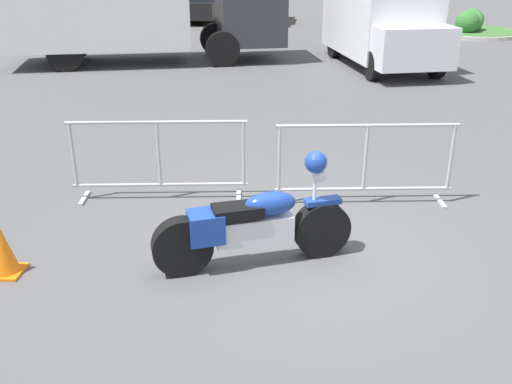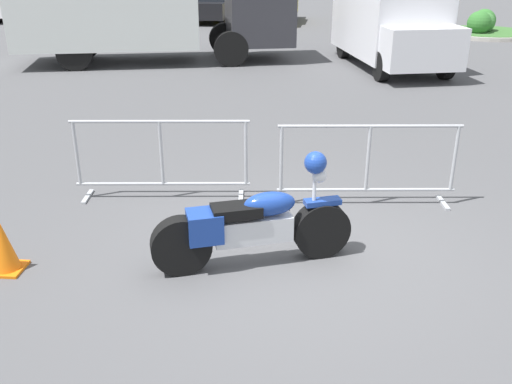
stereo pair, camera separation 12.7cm
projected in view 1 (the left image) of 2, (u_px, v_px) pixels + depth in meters
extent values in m
plane|color=#4C4C4F|center=(301.00, 255.00, 6.19)|extent=(120.00, 120.00, 0.00)
cylinder|color=black|center=(321.00, 229.00, 6.08)|extent=(0.64, 0.36, 0.62)
cylinder|color=black|center=(182.00, 247.00, 5.72)|extent=(0.64, 0.36, 0.62)
cube|color=silver|center=(254.00, 229.00, 5.86)|extent=(0.84, 0.47, 0.27)
ellipsoid|color=navy|center=(270.00, 204.00, 5.79)|extent=(0.59, 0.41, 0.25)
cube|color=black|center=(237.00, 211.00, 5.73)|extent=(0.56, 0.41, 0.12)
cube|color=navy|center=(206.00, 227.00, 5.70)|extent=(0.42, 0.40, 0.31)
cube|color=navy|center=(323.00, 201.00, 5.95)|extent=(0.41, 0.25, 0.06)
cylinder|color=silver|center=(315.00, 191.00, 5.87)|extent=(0.05, 0.05, 0.43)
sphere|color=silver|center=(320.00, 175.00, 5.82)|extent=(0.15, 0.15, 0.15)
sphere|color=navy|center=(316.00, 162.00, 5.75)|extent=(0.23, 0.23, 0.23)
cylinder|color=#9EA0A5|center=(156.00, 122.00, 7.16)|extent=(2.28, 0.22, 0.04)
cylinder|color=#9EA0A5|center=(161.00, 185.00, 7.50)|extent=(2.28, 0.22, 0.04)
cylinder|color=#9EA0A5|center=(73.00, 155.00, 7.30)|extent=(0.05, 0.05, 0.85)
cylinder|color=#9EA0A5|center=(159.00, 154.00, 7.33)|extent=(0.05, 0.05, 0.85)
cylinder|color=#9EA0A5|center=(244.00, 153.00, 7.36)|extent=(0.05, 0.05, 0.85)
cube|color=#9EA0A5|center=(84.00, 198.00, 7.55)|extent=(0.10, 0.44, 0.03)
cube|color=#9EA0A5|center=(239.00, 197.00, 7.60)|extent=(0.10, 0.44, 0.03)
cylinder|color=#9EA0A5|center=(368.00, 125.00, 7.03)|extent=(2.28, 0.22, 0.04)
cylinder|color=#9EA0A5|center=(363.00, 189.00, 7.37)|extent=(2.28, 0.22, 0.04)
cylinder|color=#9EA0A5|center=(279.00, 159.00, 7.17)|extent=(0.05, 0.05, 0.85)
cylinder|color=#9EA0A5|center=(366.00, 158.00, 7.20)|extent=(0.05, 0.05, 0.85)
cylinder|color=#9EA0A5|center=(451.00, 157.00, 7.23)|extent=(0.05, 0.05, 0.85)
cube|color=#9EA0A5|center=(284.00, 203.00, 7.42)|extent=(0.10, 0.44, 0.03)
cube|color=#9EA0A5|center=(440.00, 201.00, 7.47)|extent=(0.10, 0.44, 0.03)
cube|color=silver|center=(96.00, 0.00, 15.69)|extent=(5.38, 3.31, 2.50)
cube|color=#2D2D33|center=(250.00, 9.00, 16.44)|extent=(2.22, 2.52, 1.90)
cylinder|color=black|center=(216.00, 39.00, 17.56)|extent=(1.00, 0.48, 0.96)
cylinder|color=black|center=(222.00, 49.00, 15.81)|extent=(1.00, 0.48, 0.96)
cylinder|color=black|center=(74.00, 42.00, 16.94)|extent=(1.00, 0.48, 0.96)
cylinder|color=black|center=(65.00, 53.00, 15.18)|extent=(1.00, 0.48, 0.96)
cube|color=silver|center=(378.00, 16.00, 15.82)|extent=(2.85, 4.44, 2.00)
cube|color=silver|center=(414.00, 48.00, 13.74)|extent=(2.05, 1.30, 1.00)
cylinder|color=black|center=(437.00, 64.00, 14.42)|extent=(0.39, 0.76, 0.72)
cylinder|color=black|center=(373.00, 66.00, 14.16)|extent=(0.39, 0.76, 0.72)
cylinder|color=black|center=(388.00, 44.00, 17.41)|extent=(0.39, 0.76, 0.72)
cylinder|color=black|center=(335.00, 45.00, 17.15)|extent=(0.39, 0.76, 0.72)
cube|color=white|center=(16.00, 6.00, 26.04)|extent=(2.08, 4.54, 0.72)
cylinder|color=black|center=(17.00, 9.00, 27.53)|extent=(0.27, 0.67, 0.66)
cylinder|color=black|center=(47.00, 10.00, 27.37)|extent=(0.27, 0.67, 0.66)
cylinder|color=black|center=(17.00, 16.00, 24.78)|extent=(0.27, 0.67, 0.66)
cube|color=#B7BABF|center=(76.00, 7.00, 25.73)|extent=(2.00, 4.35, 0.69)
cylinder|color=black|center=(74.00, 10.00, 27.16)|extent=(0.26, 0.65, 0.63)
cylinder|color=black|center=(103.00, 11.00, 27.01)|extent=(0.26, 0.65, 0.63)
cylinder|color=black|center=(48.00, 17.00, 24.68)|extent=(0.26, 0.65, 0.63)
cylinder|color=black|center=(80.00, 17.00, 24.52)|extent=(0.26, 0.65, 0.63)
cube|color=tan|center=(139.00, 7.00, 25.58)|extent=(2.07, 4.51, 0.72)
cylinder|color=black|center=(133.00, 10.00, 27.06)|extent=(0.27, 0.67, 0.65)
cylinder|color=black|center=(164.00, 11.00, 26.90)|extent=(0.27, 0.67, 0.65)
cylinder|color=black|center=(112.00, 17.00, 24.49)|extent=(0.27, 0.67, 0.65)
cylinder|color=black|center=(146.00, 17.00, 24.33)|extent=(0.27, 0.67, 0.65)
cube|color=black|center=(202.00, 8.00, 25.56)|extent=(1.97, 4.29, 0.68)
cylinder|color=black|center=(193.00, 11.00, 26.97)|extent=(0.25, 0.64, 0.62)
cylinder|color=black|center=(223.00, 11.00, 26.81)|extent=(0.25, 0.64, 0.62)
cylinder|color=black|center=(180.00, 17.00, 24.52)|extent=(0.25, 0.64, 0.62)
cylinder|color=black|center=(212.00, 18.00, 24.37)|extent=(0.25, 0.64, 0.62)
cube|color=yellow|center=(266.00, 9.00, 25.29)|extent=(1.91, 4.16, 0.66)
cylinder|color=black|center=(254.00, 12.00, 26.66)|extent=(0.25, 0.62, 0.60)
cylinder|color=black|center=(283.00, 12.00, 26.51)|extent=(0.25, 0.62, 0.60)
cylinder|color=black|center=(246.00, 18.00, 24.29)|extent=(0.25, 0.62, 0.60)
cylinder|color=black|center=(279.00, 19.00, 24.13)|extent=(0.25, 0.62, 0.60)
cylinder|color=#262838|center=(100.00, 32.00, 19.38)|extent=(0.33, 0.33, 0.85)
cylinder|color=beige|center=(98.00, 9.00, 19.09)|extent=(0.47, 0.47, 0.62)
cylinder|color=#ADA89E|center=(473.00, 32.00, 21.86)|extent=(3.62, 3.62, 0.14)
cylinder|color=#38662D|center=(474.00, 30.00, 21.83)|extent=(3.33, 3.33, 0.02)
sphere|color=#3D7A38|center=(473.00, 22.00, 21.63)|extent=(0.77, 0.77, 0.77)
sphere|color=#33702D|center=(472.00, 20.00, 21.81)|extent=(0.87, 0.87, 0.87)
sphere|color=#33702D|center=(468.00, 22.00, 21.22)|extent=(0.86, 0.86, 0.86)
cube|color=orange|center=(6.00, 272.00, 5.84)|extent=(0.34, 0.34, 0.03)
cone|color=orange|center=(1.00, 246.00, 5.72)|extent=(0.28, 0.28, 0.56)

